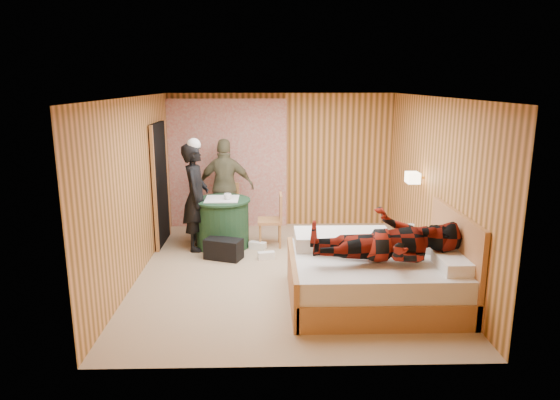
{
  "coord_description": "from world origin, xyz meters",
  "views": [
    {
      "loc": [
        -0.26,
        -6.84,
        2.7
      ],
      "look_at": [
        -0.08,
        0.1,
        1.05
      ],
      "focal_mm": 32.0,
      "sensor_mm": 36.0,
      "label": 1
    }
  ],
  "objects_px": {
    "woman_standing": "(196,197)",
    "man_at_table": "(226,187)",
    "chair_far": "(227,205)",
    "round_table": "(223,223)",
    "wall_lamp": "(413,178)",
    "man_on_bed": "(387,229)",
    "duffel_bag": "(224,249)",
    "nightstand": "(412,249)",
    "chair_near": "(275,216)",
    "bed": "(378,275)"
  },
  "relations": [
    {
      "from": "bed",
      "to": "man_at_table",
      "type": "height_order",
      "value": "man_at_table"
    },
    {
      "from": "chair_far",
      "to": "man_on_bed",
      "type": "relative_size",
      "value": 0.53
    },
    {
      "from": "duffel_bag",
      "to": "woman_standing",
      "type": "xyz_separation_m",
      "value": [
        -0.48,
        0.51,
        0.72
      ]
    },
    {
      "from": "bed",
      "to": "chair_near",
      "type": "height_order",
      "value": "bed"
    },
    {
      "from": "wall_lamp",
      "to": "round_table",
      "type": "relative_size",
      "value": 0.28
    },
    {
      "from": "man_at_table",
      "to": "wall_lamp",
      "type": "bearing_deg",
      "value": 156.32
    },
    {
      "from": "duffel_bag",
      "to": "man_at_table",
      "type": "distance_m",
      "value": 1.55
    },
    {
      "from": "round_table",
      "to": "man_on_bed",
      "type": "height_order",
      "value": "man_on_bed"
    },
    {
      "from": "duffel_bag",
      "to": "man_at_table",
      "type": "relative_size",
      "value": 0.33
    },
    {
      "from": "bed",
      "to": "nightstand",
      "type": "bearing_deg",
      "value": 56.24
    },
    {
      "from": "chair_far",
      "to": "woman_standing",
      "type": "distance_m",
      "value": 0.99
    },
    {
      "from": "duffel_bag",
      "to": "woman_standing",
      "type": "bearing_deg",
      "value": 153.97
    },
    {
      "from": "wall_lamp",
      "to": "round_table",
      "type": "height_order",
      "value": "wall_lamp"
    },
    {
      "from": "woman_standing",
      "to": "round_table",
      "type": "bearing_deg",
      "value": -77.07
    },
    {
      "from": "chair_near",
      "to": "man_at_table",
      "type": "distance_m",
      "value": 1.2
    },
    {
      "from": "nightstand",
      "to": "man_on_bed",
      "type": "relative_size",
      "value": 0.31
    },
    {
      "from": "nightstand",
      "to": "wall_lamp",
      "type": "bearing_deg",
      "value": 82.46
    },
    {
      "from": "nightstand",
      "to": "chair_far",
      "type": "xyz_separation_m",
      "value": [
        -2.88,
        1.77,
        0.26
      ]
    },
    {
      "from": "man_at_table",
      "to": "duffel_bag",
      "type": "bearing_deg",
      "value": 95.85
    },
    {
      "from": "wall_lamp",
      "to": "chair_near",
      "type": "xyz_separation_m",
      "value": [
        -2.07,
        0.74,
        -0.78
      ]
    },
    {
      "from": "round_table",
      "to": "chair_near",
      "type": "height_order",
      "value": "chair_near"
    },
    {
      "from": "round_table",
      "to": "woman_standing",
      "type": "xyz_separation_m",
      "value": [
        -0.41,
        -0.09,
        0.46
      ]
    },
    {
      "from": "chair_far",
      "to": "round_table",
      "type": "bearing_deg",
      "value": -82.7
    },
    {
      "from": "wall_lamp",
      "to": "woman_standing",
      "type": "xyz_separation_m",
      "value": [
        -3.35,
        0.62,
        -0.42
      ]
    },
    {
      "from": "chair_near",
      "to": "man_on_bed",
      "type": "height_order",
      "value": "man_on_bed"
    },
    {
      "from": "chair_far",
      "to": "man_on_bed",
      "type": "bearing_deg",
      "value": -47.39
    },
    {
      "from": "bed",
      "to": "nightstand",
      "type": "height_order",
      "value": "bed"
    },
    {
      "from": "round_table",
      "to": "man_at_table",
      "type": "bearing_deg",
      "value": 90.0
    },
    {
      "from": "woman_standing",
      "to": "man_at_table",
      "type": "height_order",
      "value": "woman_standing"
    },
    {
      "from": "bed",
      "to": "duffel_bag",
      "type": "relative_size",
      "value": 3.78
    },
    {
      "from": "chair_far",
      "to": "chair_near",
      "type": "relative_size",
      "value": 1.04
    },
    {
      "from": "duffel_bag",
      "to": "man_on_bed",
      "type": "height_order",
      "value": "man_on_bed"
    },
    {
      "from": "duffel_bag",
      "to": "wall_lamp",
      "type": "bearing_deg",
      "value": 18.44
    },
    {
      "from": "woman_standing",
      "to": "man_on_bed",
      "type": "relative_size",
      "value": 0.99
    },
    {
      "from": "nightstand",
      "to": "chair_near",
      "type": "distance_m",
      "value": 2.3
    },
    {
      "from": "woman_standing",
      "to": "wall_lamp",
      "type": "bearing_deg",
      "value": -100.22
    },
    {
      "from": "round_table",
      "to": "man_at_table",
      "type": "relative_size",
      "value": 0.54
    },
    {
      "from": "chair_far",
      "to": "duffel_bag",
      "type": "distance_m",
      "value": 1.38
    },
    {
      "from": "nightstand",
      "to": "man_at_table",
      "type": "bearing_deg",
      "value": 147.8
    },
    {
      "from": "chair_far",
      "to": "chair_near",
      "type": "bearing_deg",
      "value": -31.29
    },
    {
      "from": "chair_far",
      "to": "man_at_table",
      "type": "relative_size",
      "value": 0.54
    },
    {
      "from": "wall_lamp",
      "to": "bed",
      "type": "relative_size",
      "value": 0.12
    },
    {
      "from": "nightstand",
      "to": "woman_standing",
      "type": "relative_size",
      "value": 0.32
    },
    {
      "from": "bed",
      "to": "chair_near",
      "type": "distance_m",
      "value": 2.55
    },
    {
      "from": "round_table",
      "to": "chair_far",
      "type": "relative_size",
      "value": 1.0
    },
    {
      "from": "woman_standing",
      "to": "bed",
      "type": "bearing_deg",
      "value": -129.06
    },
    {
      "from": "wall_lamp",
      "to": "duffel_bag",
      "type": "bearing_deg",
      "value": 177.73
    },
    {
      "from": "wall_lamp",
      "to": "duffel_bag",
      "type": "relative_size",
      "value": 0.46
    },
    {
      "from": "nightstand",
      "to": "man_at_table",
      "type": "height_order",
      "value": "man_at_table"
    },
    {
      "from": "bed",
      "to": "round_table",
      "type": "height_order",
      "value": "bed"
    }
  ]
}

